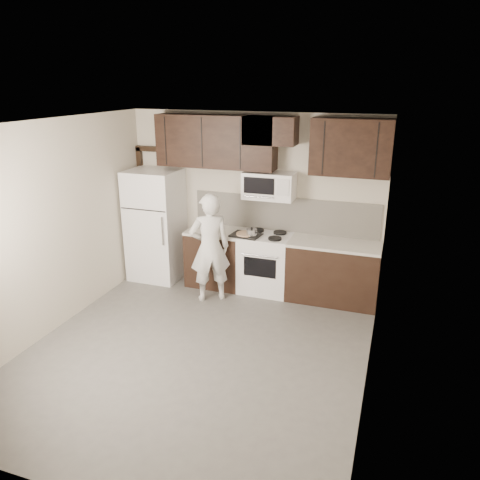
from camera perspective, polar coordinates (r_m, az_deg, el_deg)
The scene contains 14 objects.
floor at distance 5.91m, azimuth -5.21°, elevation -13.23°, with size 4.50×4.50×0.00m, color #565451.
back_wall at distance 7.33m, azimuth 1.65°, elevation 4.82°, with size 4.00×4.00×0.00m, color beige.
ceiling at distance 5.02m, azimuth -6.15°, elevation 13.84°, with size 4.50×4.50×0.00m, color white.
counter_run at distance 7.17m, azimuth 5.45°, elevation -3.11°, with size 2.95×0.64×0.91m.
stove at distance 7.24m, azimuth 3.12°, elevation -2.80°, with size 0.76×0.66×0.94m.
backsplash at distance 7.23m, azimuth 5.40°, elevation 3.15°, with size 2.90×0.02×0.54m, color beige.
upper_cabinets at distance 6.93m, azimuth 2.96°, elevation 11.83°, with size 3.48×0.35×0.78m.
microwave at distance 7.00m, azimuth 3.56°, elevation 6.63°, with size 0.76×0.42×0.40m.
refrigerator at distance 7.73m, azimuth -10.23°, elevation 1.80°, with size 0.80×0.76×1.80m.
door_trim at distance 8.08m, azimuth -11.58°, elevation 5.04°, with size 0.50×0.08×2.12m.
saucepan at distance 6.98m, azimuth 1.45°, elevation 0.86°, with size 0.28×0.16×0.16m.
baking_tray at distance 7.04m, azimuth 0.70°, elevation 0.60°, with size 0.43×0.32×0.02m, color black.
pizza at distance 7.04m, azimuth 0.70°, elevation 0.77°, with size 0.29×0.29×0.02m, color #CBAC88.
person at distance 6.83m, azimuth -3.69°, elevation -0.98°, with size 0.59×0.39×1.63m, color white.
Camera 1 is at (2.12, -4.54, 3.14)m, focal length 35.00 mm.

